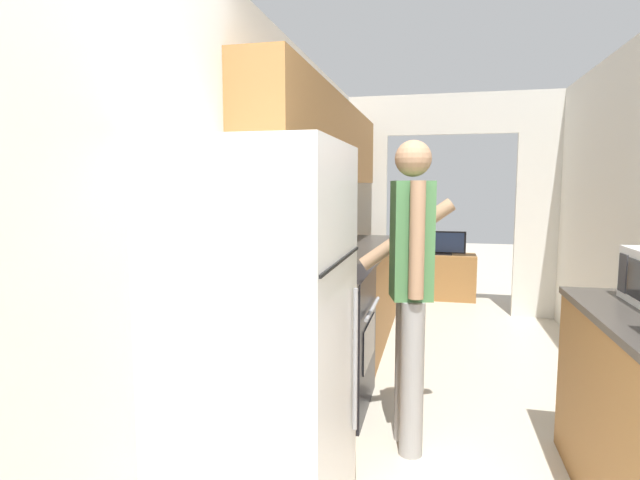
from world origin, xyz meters
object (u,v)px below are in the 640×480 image
Objects in this scene: range_oven at (322,338)px; television at (441,243)px; refrigerator at (261,343)px; person at (411,286)px; tv_cabinet at (440,276)px.

range_oven is 3.52m from television.
range_oven is (-0.03, 1.25, -0.36)m from refrigerator.
person is at bearing -92.82° from television.
tv_cabinet is at bearing 77.22° from range_oven.
refrigerator is 4.73m from television.
range_oven is 0.61× the size of person.
range_oven is at bearing -102.78° from tv_cabinet.
refrigerator reaches higher than television.
person reaches higher than refrigerator.
person is at bearing -92.79° from tv_cabinet.
refrigerator is at bearing -99.12° from tv_cabinet.
person is (0.60, -0.42, 0.47)m from range_oven.
person is at bearing 55.72° from refrigerator.
television is (0.19, 3.84, -0.20)m from person.
television is at bearing 77.07° from range_oven.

